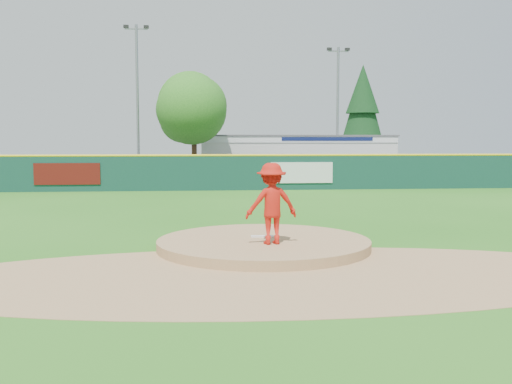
{
  "coord_description": "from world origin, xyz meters",
  "views": [
    {
      "loc": [
        -1.63,
        -14.5,
        2.75
      ],
      "look_at": [
        0.0,
        2.0,
        1.3
      ],
      "focal_mm": 40.0,
      "sensor_mm": 36.0,
      "label": 1
    }
  ],
  "objects": [
    {
      "name": "conifer_tree",
      "position": [
        13.0,
        36.0,
        5.54
      ],
      "size": [
        4.4,
        4.4,
        9.5
      ],
      "color": "#382314",
      "rests_on": "ground"
    },
    {
      "name": "infield_dirt_arc",
      "position": [
        0.0,
        -3.0,
        0.01
      ],
      "size": [
        15.4,
        15.4,
        0.01
      ],
      "primitive_type": "cylinder",
      "color": "#9E774C",
      "rests_on": "ground"
    },
    {
      "name": "deciduous_tree",
      "position": [
        -2.0,
        25.0,
        4.55
      ],
      "size": [
        5.6,
        5.6,
        7.36
      ],
      "color": "#382314",
      "rests_on": "ground"
    },
    {
      "name": "pitcher",
      "position": [
        0.12,
        -0.71,
        1.25
      ],
      "size": [
        1.39,
        0.94,
        2.0
      ],
      "primitive_type": "imported",
      "rotation": [
        0.0,
        0.0,
        3.3
      ],
      "color": "red",
      "rests_on": "pitchers_mound"
    },
    {
      "name": "parking_lot",
      "position": [
        0.0,
        27.0,
        0.01
      ],
      "size": [
        44.0,
        16.0,
        0.02
      ],
      "primitive_type": "cube",
      "color": "#38383A",
      "rests_on": "ground"
    },
    {
      "name": "pitchers_mound",
      "position": [
        0.0,
        0.0,
        0.0
      ],
      "size": [
        5.5,
        5.5,
        0.5
      ],
      "primitive_type": "cylinder",
      "color": "#9E774C",
      "rests_on": "ground"
    },
    {
      "name": "outfield_fence",
      "position": [
        0.0,
        18.0,
        1.09
      ],
      "size": [
        40.0,
        0.14,
        2.07
      ],
      "color": "#123A30",
      "rests_on": "ground"
    },
    {
      "name": "pool_building_grp",
      "position": [
        6.0,
        31.99,
        1.66
      ],
      "size": [
        15.2,
        8.2,
        3.31
      ],
      "color": "silver",
      "rests_on": "ground"
    },
    {
      "name": "ground",
      "position": [
        0.0,
        0.0,
        0.0
      ],
      "size": [
        120.0,
        120.0,
        0.0
      ],
      "primitive_type": "plane",
      "color": "#286B19",
      "rests_on": "ground"
    },
    {
      "name": "light_pole_right",
      "position": [
        9.0,
        29.0,
        5.54
      ],
      "size": [
        1.75,
        0.25,
        10.0
      ],
      "color": "gray",
      "rests_on": "ground"
    },
    {
      "name": "van",
      "position": [
        3.3,
        25.62,
        0.69
      ],
      "size": [
        5.22,
        3.41,
        1.34
      ],
      "primitive_type": "imported",
      "rotation": [
        0.0,
        0.0,
        1.84
      ],
      "color": "silver",
      "rests_on": "parking_lot"
    },
    {
      "name": "fence_banners",
      "position": [
        -2.36,
        17.92,
        1.0
      ],
      "size": [
        16.8,
        0.04,
        1.2
      ],
      "color": "#59110C",
      "rests_on": "ground"
    },
    {
      "name": "light_pole_left",
      "position": [
        -6.0,
        27.0,
        6.05
      ],
      "size": [
        1.75,
        0.25,
        11.0
      ],
      "color": "gray",
      "rests_on": "ground"
    },
    {
      "name": "pitching_rubber",
      "position": [
        0.0,
        0.3,
        0.27
      ],
      "size": [
        0.6,
        0.15,
        0.04
      ],
      "primitive_type": "cube",
      "color": "white",
      "rests_on": "pitchers_mound"
    }
  ]
}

